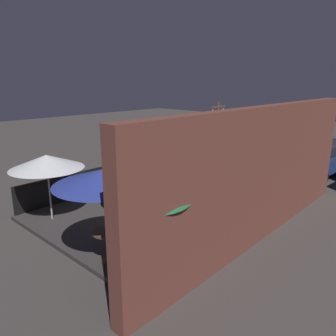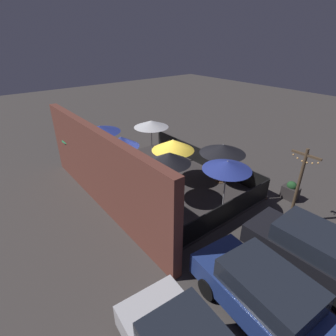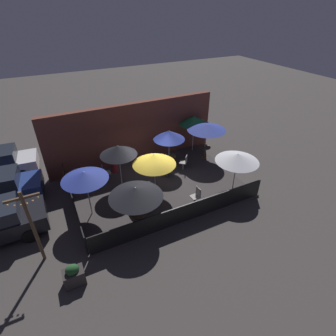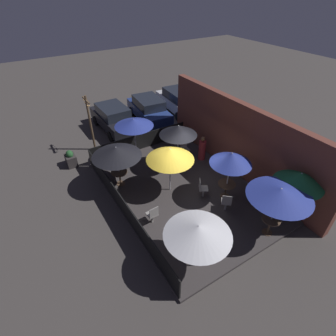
{
  "view_description": "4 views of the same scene",
  "coord_description": "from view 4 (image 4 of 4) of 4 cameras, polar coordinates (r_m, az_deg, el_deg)",
  "views": [
    {
      "loc": [
        8.01,
        7.12,
        4.27
      ],
      "look_at": [
        -0.03,
        -0.29,
        1.34
      ],
      "focal_mm": 35.0,
      "sensor_mm": 36.0,
      "label": 1
    },
    {
      "loc": [
        -9.49,
        7.11,
        6.93
      ],
      "look_at": [
        -0.83,
        0.23,
        1.27
      ],
      "focal_mm": 28.0,
      "sensor_mm": 36.0,
      "label": 2
    },
    {
      "loc": [
        -4.5,
        -10.36,
        8.47
      ],
      "look_at": [
        0.68,
        0.06,
        1.01
      ],
      "focal_mm": 28.0,
      "sensor_mm": 36.0,
      "label": 3
    },
    {
      "loc": [
        7.58,
        -5.5,
        8.23
      ],
      "look_at": [
        -0.74,
        -0.34,
        1.06
      ],
      "focal_mm": 28.0,
      "sensor_mm": 36.0,
      "label": 4
    }
  ],
  "objects": [
    {
      "name": "ground_plane",
      "position": [
        12.46,
        3.14,
        -5.14
      ],
      "size": [
        60.0,
        60.0,
        0.0
      ],
      "primitive_type": "plane",
      "color": "#423D3A"
    },
    {
      "name": "patio_deck",
      "position": [
        12.43,
        3.15,
        -4.93
      ],
      "size": [
        8.66,
        6.07,
        0.12
      ],
      "color": "#383333",
      "rests_on": "ground_plane"
    },
    {
      "name": "building_wall",
      "position": [
        13.23,
        15.21,
        5.96
      ],
      "size": [
        10.26,
        0.36,
        3.66
      ],
      "color": "brown",
      "rests_on": "ground_plane"
    },
    {
      "name": "fence_front",
      "position": [
        11.05,
        -9.8,
        -8.16
      ],
      "size": [
        8.46,
        0.05,
        0.95
      ],
      "color": "black",
      "rests_on": "patio_deck"
    },
    {
      "name": "fence_side_left",
      "position": [
        15.14,
        -6.01,
        5.74
      ],
      "size": [
        0.05,
        5.87,
        0.95
      ],
      "color": "black",
      "rests_on": "patio_deck"
    },
    {
      "name": "patio_umbrella_0",
      "position": [
        11.85,
        -11.19,
        3.54
      ],
      "size": [
        2.25,
        2.25,
        2.07
      ],
      "color": "#B2B2B7",
      "rests_on": "patio_deck"
    },
    {
      "name": "patio_umbrella_1",
      "position": [
        9.86,
        23.28,
        -4.92
      ],
      "size": [
        2.3,
        2.3,
        2.27
      ],
      "color": "#B2B2B7",
      "rests_on": "patio_deck"
    },
    {
      "name": "patio_umbrella_2",
      "position": [
        11.04,
        13.62,
        2.06
      ],
      "size": [
        1.76,
        1.76,
        2.35
      ],
      "color": "#B2B2B7",
      "rests_on": "patio_deck"
    },
    {
      "name": "patio_umbrella_3",
      "position": [
        8.3,
        6.54,
        -13.36
      ],
      "size": [
        2.18,
        2.18,
        2.03
      ],
      "color": "#B2B2B7",
      "rests_on": "patio_deck"
    },
    {
      "name": "patio_umbrella_4",
      "position": [
        11.19,
        0.47,
        3.07
      ],
      "size": [
        2.1,
        2.1,
        2.26
      ],
      "color": "#B2B2B7",
      "rests_on": "patio_deck"
    },
    {
      "name": "patio_umbrella_5",
      "position": [
        13.6,
        -7.46,
        9.77
      ],
      "size": [
        2.0,
        2.0,
        2.3
      ],
      "color": "#B2B2B7",
      "rests_on": "patio_deck"
    },
    {
      "name": "patio_umbrella_6",
      "position": [
        12.69,
        2.26,
        8.23
      ],
      "size": [
        1.85,
        1.85,
        2.41
      ],
      "color": "#B2B2B7",
      "rests_on": "patio_deck"
    },
    {
      "name": "patio_umbrella_7",
      "position": [
        10.8,
        26.76,
        -2.12
      ],
      "size": [
        1.85,
        1.85,
        2.35
      ],
      "color": "#B2B2B7",
      "rests_on": "patio_deck"
    },
    {
      "name": "dining_table_0",
      "position": [
        12.58,
        -10.52,
        -1.38
      ],
      "size": [
        0.77,
        0.77,
        0.71
      ],
      "color": "#4C3828",
      "rests_on": "patio_deck"
    },
    {
      "name": "dining_table_1",
      "position": [
        10.84,
        21.4,
        -10.91
      ],
      "size": [
        0.71,
        0.71,
        0.77
      ],
      "color": "#4C3828",
      "rests_on": "patio_deck"
    },
    {
      "name": "dining_table_2",
      "position": [
        11.92,
        12.61,
        -3.92
      ],
      "size": [
        0.79,
        0.79,
        0.75
      ],
      "color": "#4C3828",
      "rests_on": "patio_deck"
    },
    {
      "name": "patio_chair_0",
      "position": [
        11.29,
        12.57,
        -7.21
      ],
      "size": [
        0.56,
        0.56,
        0.92
      ],
      "rotation": [
        0.0,
        0.0,
        2.41
      ],
      "color": "gray",
      "rests_on": "patio_deck"
    },
    {
      "name": "patio_chair_1",
      "position": [
        10.56,
        -3.36,
        -10.01
      ],
      "size": [
        0.41,
        0.41,
        0.91
      ],
      "rotation": [
        0.0,
        0.0,
        -3.1
      ],
      "color": "gray",
      "rests_on": "patio_deck"
    },
    {
      "name": "patio_chair_2",
      "position": [
        14.38,
        3.64,
        4.3
      ],
      "size": [
        0.43,
        0.43,
        0.94
      ],
      "rotation": [
        0.0,
        0.0,
        -0.08
      ],
      "color": "gray",
      "rests_on": "patio_deck"
    },
    {
      "name": "patio_chair_3",
      "position": [
        11.81,
        7.44,
        -4.25
      ],
      "size": [
        0.55,
        0.55,
        0.92
      ],
      "rotation": [
        0.0,
        0.0,
        1.0
      ],
      "color": "gray",
      "rests_on": "patio_deck"
    },
    {
      "name": "patron_0",
      "position": [
        14.22,
        7.44,
        4.1
      ],
      "size": [
        0.51,
        0.51,
        1.36
      ],
      "rotation": [
        0.0,
        0.0,
        2.07
      ],
      "color": "maroon",
      "rests_on": "patio_deck"
    },
    {
      "name": "planter_box",
      "position": [
        14.85,
        -20.42,
        1.89
      ],
      "size": [
        0.71,
        0.5,
        0.9
      ],
      "color": "#332D2D",
      "rests_on": "ground_plane"
    },
    {
      "name": "light_post",
      "position": [
        15.2,
        -16.64,
        9.87
      ],
      "size": [
        1.1,
        0.12,
        3.26
      ],
      "color": "brown",
      "rests_on": "ground_plane"
    },
    {
      "name": "parked_car_0",
      "position": [
        17.61,
        -11.79,
        10.68
      ],
      "size": [
        4.23,
        1.85,
        1.62
      ],
      "rotation": [
        0.0,
        0.0,
        0.02
      ],
      "color": "black",
      "rests_on": "ground_plane"
    },
    {
      "name": "parked_car_1",
      "position": [
        18.55,
        -4.2,
        12.68
      ],
      "size": [
        4.39,
        2.09,
        1.62
      ],
      "rotation": [
        0.0,
        0.0,
        -0.09
      ],
      "color": "navy",
      "rests_on": "ground_plane"
    },
    {
      "name": "parked_car_2",
      "position": [
        19.9,
        2.4,
        14.43
      ],
      "size": [
        4.55,
        2.05,
        1.62
      ],
      "rotation": [
        0.0,
        0.0,
        -0.08
      ],
      "color": "silver",
      "rests_on": "ground_plane"
    }
  ]
}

